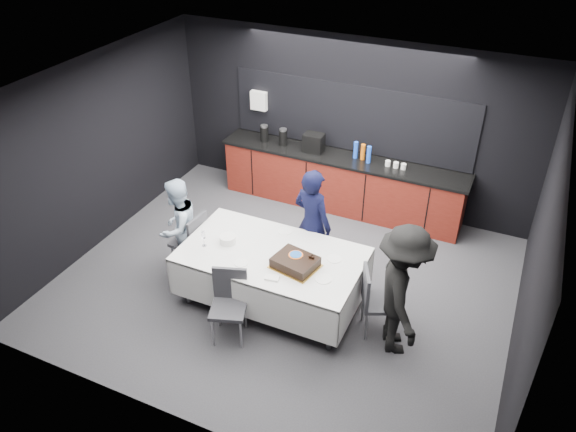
# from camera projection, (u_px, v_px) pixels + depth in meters

# --- Properties ---
(ground) EXTENTS (6.00, 6.00, 0.00)m
(ground) POSITION_uv_depth(u_px,v_px,m) (285.00, 282.00, 7.86)
(ground) COLOR #3C3B40
(ground) RESTS_ON ground
(room_shell) EXTENTS (6.04, 5.04, 2.82)m
(room_shell) POSITION_uv_depth(u_px,v_px,m) (285.00, 165.00, 6.84)
(room_shell) COLOR white
(room_shell) RESTS_ON ground
(kitchenette) EXTENTS (4.10, 0.64, 2.05)m
(kitchenette) POSITION_uv_depth(u_px,v_px,m) (340.00, 178.00, 9.25)
(kitchenette) COLOR #59150E
(kitchenette) RESTS_ON ground
(party_table) EXTENTS (2.32, 1.32, 0.78)m
(party_table) POSITION_uv_depth(u_px,v_px,m) (272.00, 262.00, 7.20)
(party_table) COLOR #99999E
(party_table) RESTS_ON ground
(cake_assembly) EXTENTS (0.62, 0.54, 0.17)m
(cake_assembly) POSITION_uv_depth(u_px,v_px,m) (295.00, 262.00, 6.86)
(cake_assembly) COLOR gold
(cake_assembly) RESTS_ON party_table
(plate_stack) EXTENTS (0.22, 0.22, 0.10)m
(plate_stack) POSITION_uv_depth(u_px,v_px,m) (228.00, 239.00, 7.30)
(plate_stack) COLOR white
(plate_stack) RESTS_ON party_table
(loose_plate_near) EXTENTS (0.18, 0.18, 0.01)m
(loose_plate_near) POSITION_uv_depth(u_px,v_px,m) (241.00, 263.00, 6.96)
(loose_plate_near) COLOR white
(loose_plate_near) RESTS_ON party_table
(loose_plate_right_a) EXTENTS (0.18, 0.18, 0.01)m
(loose_plate_right_a) POSITION_uv_depth(u_px,v_px,m) (334.00, 259.00, 7.02)
(loose_plate_right_a) COLOR white
(loose_plate_right_a) RESTS_ON party_table
(loose_plate_right_b) EXTENTS (0.21, 0.21, 0.01)m
(loose_plate_right_b) POSITION_uv_depth(u_px,v_px,m) (323.00, 279.00, 6.70)
(loose_plate_right_b) COLOR white
(loose_plate_right_b) RESTS_ON party_table
(loose_plate_far) EXTENTS (0.18, 0.18, 0.01)m
(loose_plate_far) POSITION_uv_depth(u_px,v_px,m) (285.00, 231.00, 7.54)
(loose_plate_far) COLOR white
(loose_plate_far) RESTS_ON party_table
(fork_pile) EXTENTS (0.19, 0.13, 0.03)m
(fork_pile) POSITION_uv_depth(u_px,v_px,m) (272.00, 278.00, 6.70)
(fork_pile) COLOR white
(fork_pile) RESTS_ON party_table
(champagne_flute) EXTENTS (0.06, 0.06, 0.22)m
(champagne_flute) POSITION_uv_depth(u_px,v_px,m) (203.00, 236.00, 7.18)
(champagne_flute) COLOR white
(champagne_flute) RESTS_ON party_table
(chair_left) EXTENTS (0.45, 0.45, 0.92)m
(chair_left) POSITION_uv_depth(u_px,v_px,m) (193.00, 239.00, 7.82)
(chair_left) COLOR #303136
(chair_left) RESTS_ON ground
(chair_right) EXTENTS (0.56, 0.56, 0.92)m
(chair_right) POSITION_uv_depth(u_px,v_px,m) (374.00, 297.00, 6.80)
(chair_right) COLOR #303136
(chair_right) RESTS_ON ground
(chair_near) EXTENTS (0.53, 0.53, 0.92)m
(chair_near) POSITION_uv_depth(u_px,v_px,m) (229.00, 299.00, 6.76)
(chair_near) COLOR #303136
(chair_near) RESTS_ON ground
(person_center) EXTENTS (0.69, 0.55, 1.64)m
(person_center) POSITION_uv_depth(u_px,v_px,m) (312.00, 224.00, 7.62)
(person_center) COLOR black
(person_center) RESTS_ON ground
(person_left) EXTENTS (0.59, 0.74, 1.44)m
(person_left) POSITION_uv_depth(u_px,v_px,m) (178.00, 227.00, 7.73)
(person_left) COLOR silver
(person_left) RESTS_ON ground
(person_right) EXTENTS (1.04, 1.27, 1.71)m
(person_right) POSITION_uv_depth(u_px,v_px,m) (402.00, 291.00, 6.40)
(person_right) COLOR black
(person_right) RESTS_ON ground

